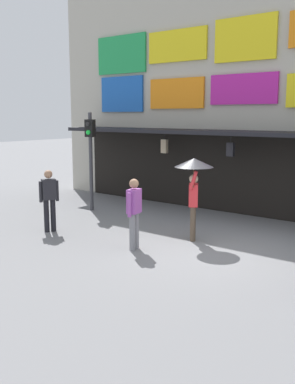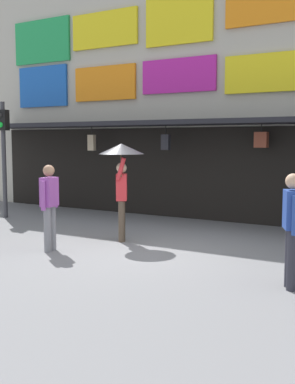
{
  "view_description": "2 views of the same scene",
  "coord_description": "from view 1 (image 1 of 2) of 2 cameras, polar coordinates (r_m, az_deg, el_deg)",
  "views": [
    {
      "loc": [
        5.05,
        -8.79,
        3.14
      ],
      "look_at": [
        -1.77,
        -0.09,
        1.21
      ],
      "focal_mm": 41.67,
      "sensor_mm": 36.0,
      "label": 1
    },
    {
      "loc": [
        4.99,
        -8.05,
        2.15
      ],
      "look_at": [
        0.12,
        0.08,
        1.14
      ],
      "focal_mm": 45.62,
      "sensor_mm": 36.0,
      "label": 2
    }
  ],
  "objects": [
    {
      "name": "pedestrian_in_blue",
      "position": [
        10.35,
        -1.73,
        -2.33
      ],
      "size": [
        0.29,
        0.52,
        1.68
      ],
      "color": "gray",
      "rests_on": "ground"
    },
    {
      "name": "pedestrian_with_umbrella",
      "position": [
        11.06,
        5.94,
        2.07
      ],
      "size": [
        0.96,
        0.96,
        2.08
      ],
      "color": "brown",
      "rests_on": "ground"
    },
    {
      "name": "shopfront",
      "position": [
        14.3,
        17.8,
        12.75
      ],
      "size": [
        18.0,
        2.6,
        8.0
      ],
      "color": "#B2AD9E",
      "rests_on": "ground"
    },
    {
      "name": "ground_plane",
      "position": [
        10.61,
        7.91,
        -7.4
      ],
      "size": [
        80.0,
        80.0,
        0.0
      ],
      "primitive_type": "plane",
      "color": "slate"
    },
    {
      "name": "pedestrian_in_purple",
      "position": [
        12.23,
        -12.47,
        -0.66
      ],
      "size": [
        0.36,
        0.48,
        1.68
      ],
      "color": "black",
      "rests_on": "ground"
    },
    {
      "name": "traffic_light_near",
      "position": [
        14.65,
        -7.33,
        5.91
      ],
      "size": [
        0.33,
        0.35,
        3.2
      ],
      "color": "#38383D",
      "rests_on": "ground"
    }
  ]
}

